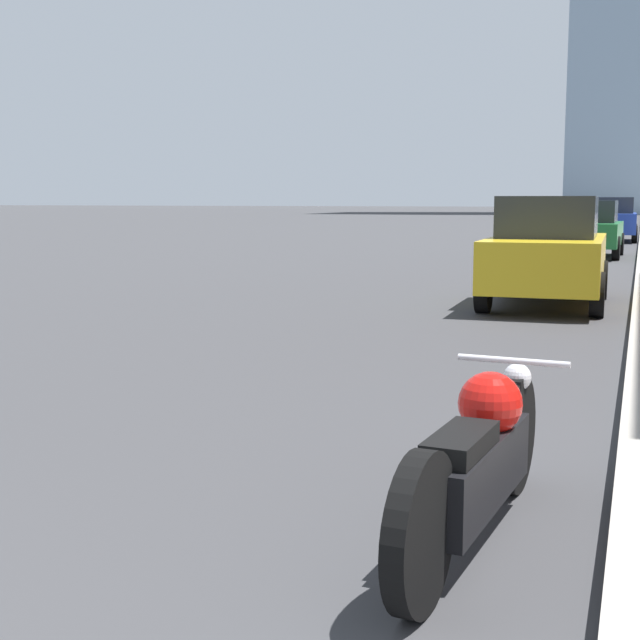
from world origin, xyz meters
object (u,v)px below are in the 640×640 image
at_px(parked_car_yellow, 547,252).
at_px(parked_car_blue, 614,219).
at_px(parked_car_green, 588,229).
at_px(motorcycle, 478,460).

xyz_separation_m(parked_car_yellow, parked_car_blue, (0.32, 22.97, 0.02)).
bearing_deg(parked_car_blue, parked_car_green, -93.04).
distance_m(parked_car_green, parked_car_blue, 10.43).
xyz_separation_m(motorcycle, parked_car_green, (-0.77, 22.62, 0.41)).
relative_size(motorcycle, parked_car_yellow, 0.58).
bearing_deg(parked_car_blue, motorcycle, -90.17).
height_order(motorcycle, parked_car_blue, parked_car_blue).
bearing_deg(motorcycle, parked_car_yellow, 99.06).
distance_m(motorcycle, parked_car_blue, 33.05).
distance_m(parked_car_yellow, parked_car_green, 12.55).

